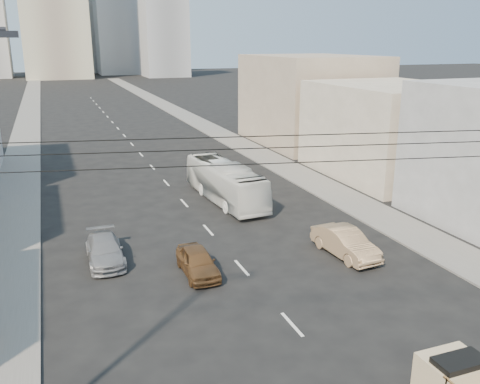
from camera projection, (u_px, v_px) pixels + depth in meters
sidewalk_left at (27, 124)px, 73.15m from camera, size 3.50×180.00×0.12m
sidewalk_right at (186, 116)px, 81.11m from camera, size 3.50×180.00×0.12m
lane_dashes at (128, 140)px, 61.90m from camera, size 0.15×104.00×0.01m
city_bus at (225, 182)px, 37.87m from camera, size 3.20×10.62×2.92m
sedan_brown at (198, 262)px, 26.05m from camera, size 1.63×4.01×1.36m
sedan_tan at (345, 243)px, 28.29m from camera, size 2.02×4.81×1.54m
sedan_grey at (105, 250)px, 27.49m from camera, size 1.91×4.60×1.33m
overhead_wires at (413, 145)px, 13.17m from camera, size 23.01×5.02×0.72m
bldg_right_mid at (391, 130)px, 44.95m from camera, size 11.00×14.00×8.00m
bldg_right_far at (310, 100)px, 59.18m from camera, size 12.00×16.00×10.00m
midrise_ne at (118, 16)px, 180.64m from camera, size 16.00×16.00×40.00m
midrise_back at (80, 12)px, 189.46m from camera, size 18.00×18.00×44.00m
midrise_east at (164, 33)px, 168.49m from camera, size 14.00×14.00×28.00m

